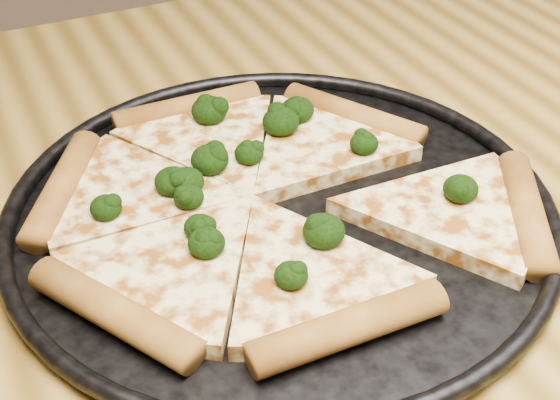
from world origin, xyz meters
name	(u,v)px	position (x,y,z in m)	size (l,w,h in m)	color
dining_table	(440,320)	(0.00, 0.00, 0.66)	(1.20, 0.90, 0.75)	olive
pizza_pan	(280,210)	(-0.11, 0.06, 0.76)	(0.38, 0.38, 0.02)	black
pizza	(266,199)	(-0.11, 0.06, 0.77)	(0.35, 0.30, 0.02)	#FEEB9B
broccoli_florets	(253,169)	(-0.11, 0.09, 0.78)	(0.24, 0.22, 0.02)	black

